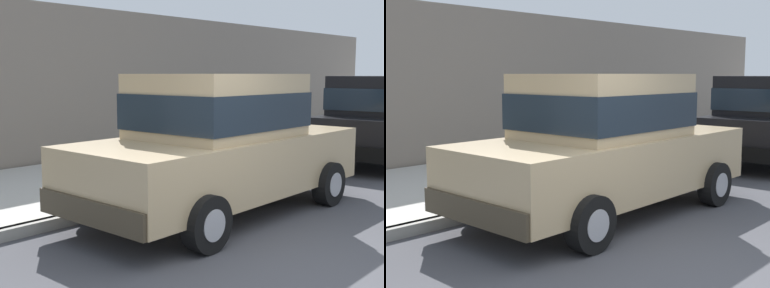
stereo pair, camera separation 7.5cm
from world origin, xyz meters
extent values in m
plane|color=#424247|center=(0.00, 0.00, 0.00)|extent=(80.00, 80.00, 0.00)
cube|color=gray|center=(-3.20, 0.00, 0.07)|extent=(0.16, 64.00, 0.14)
cube|color=#B7B5AD|center=(-5.00, 0.00, 0.07)|extent=(3.60, 64.00, 0.14)
cube|color=tan|center=(-2.13, 1.37, 0.70)|extent=(1.89, 4.53, 0.76)
cube|color=tan|center=(-2.13, 1.27, 1.50)|extent=(1.62, 2.13, 0.84)
cube|color=#19232D|center=(-2.13, 1.27, 1.44)|extent=(1.66, 2.17, 0.46)
cube|color=#3E3527|center=(-2.17, 3.57, 0.46)|extent=(1.77, 0.23, 0.28)
cube|color=#3E3527|center=(-2.09, -0.83, 0.46)|extent=(1.77, 0.23, 0.28)
cylinder|color=black|center=(-3.06, 2.75, 0.32)|extent=(0.23, 0.64, 0.64)
cylinder|color=#9E9EA3|center=(-3.06, 2.75, 0.32)|extent=(0.25, 0.36, 0.35)
cylinder|color=black|center=(-1.26, 2.78, 0.32)|extent=(0.23, 0.64, 0.64)
cylinder|color=#9E9EA3|center=(-1.26, 2.78, 0.32)|extent=(0.25, 0.36, 0.35)
cylinder|color=black|center=(-3.00, -0.04, 0.32)|extent=(0.23, 0.64, 0.64)
cylinder|color=#9E9EA3|center=(-3.00, -0.04, 0.32)|extent=(0.25, 0.36, 0.35)
cylinder|color=black|center=(-1.20, 0.00, 0.32)|extent=(0.23, 0.64, 0.64)
cylinder|color=#9E9EA3|center=(-1.20, 0.00, 0.32)|extent=(0.25, 0.36, 0.35)
cube|color=#EAEACC|center=(-2.73, 3.59, 0.81)|extent=(0.28, 0.09, 0.14)
cube|color=#EAEACC|center=(-1.62, 3.61, 0.81)|extent=(0.28, 0.09, 0.14)
cube|color=black|center=(-2.17, 6.78, 0.70)|extent=(1.87, 3.77, 0.76)
cube|color=black|center=(-2.16, 6.53, 1.48)|extent=(1.59, 1.96, 0.80)
cube|color=#19232D|center=(-2.16, 6.53, 1.42)|extent=(1.62, 2.00, 0.44)
cube|color=black|center=(-2.10, 4.98, 0.46)|extent=(1.69, 0.27, 0.28)
cylinder|color=black|center=(-3.08, 7.89, 0.32)|extent=(0.25, 0.65, 0.64)
cylinder|color=#9E9EA3|center=(-3.08, 7.89, 0.32)|extent=(0.25, 0.36, 0.35)
cylinder|color=black|center=(-2.99, 5.60, 0.32)|extent=(0.25, 0.65, 0.64)
cylinder|color=#9E9EA3|center=(-2.99, 5.60, 0.32)|extent=(0.25, 0.36, 0.35)
ellipsoid|color=white|center=(-4.37, 2.28, 0.42)|extent=(0.46, 0.44, 0.20)
cylinder|color=white|center=(-4.44, 2.14, 0.23)|extent=(0.05, 0.05, 0.18)
cylinder|color=white|center=(-4.52, 2.23, 0.23)|extent=(0.05, 0.05, 0.18)
cylinder|color=white|center=(-4.23, 2.33, 0.23)|extent=(0.05, 0.05, 0.18)
cylinder|color=white|center=(-4.31, 2.41, 0.23)|extent=(0.05, 0.05, 0.18)
sphere|color=white|center=(-4.59, 2.08, 0.51)|extent=(0.17, 0.17, 0.17)
ellipsoid|color=gray|center=(-4.66, 2.02, 0.49)|extent=(0.13, 0.13, 0.06)
cone|color=white|center=(-4.55, 2.05, 0.59)|extent=(0.06, 0.06, 0.07)
cone|color=white|center=(-4.62, 2.13, 0.59)|extent=(0.06, 0.06, 0.07)
cylinder|color=white|center=(-4.18, 2.45, 0.48)|extent=(0.11, 0.11, 0.13)
cube|color=slate|center=(-7.10, 5.12, 1.66)|extent=(0.50, 20.00, 3.32)
camera|label=1|loc=(2.39, -4.10, 1.91)|focal=48.87mm
camera|label=2|loc=(2.44, -4.05, 1.91)|focal=48.87mm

